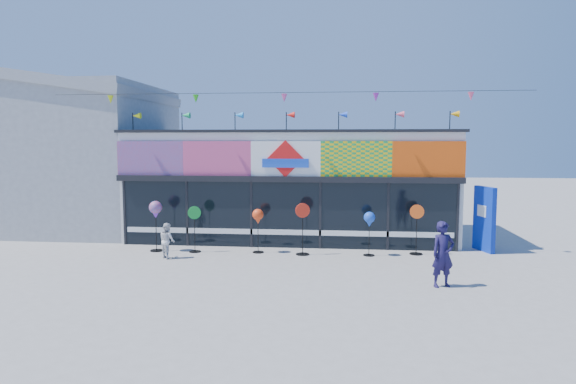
# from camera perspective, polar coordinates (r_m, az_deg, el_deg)

# --- Properties ---
(ground) EXTENTS (80.00, 80.00, 0.00)m
(ground) POSITION_cam_1_polar(r_m,az_deg,el_deg) (14.69, -1.72, -8.91)
(ground) COLOR gray
(ground) RESTS_ON ground
(kite_shop) EXTENTS (16.00, 5.70, 5.31)m
(kite_shop) POSITION_cam_1_polar(r_m,az_deg,el_deg) (20.19, 0.51, 0.97)
(kite_shop) COLOR white
(kite_shop) RESTS_ON ground
(neighbour_building) EXTENTS (8.18, 7.20, 6.87)m
(neighbour_building) POSITION_cam_1_polar(r_m,az_deg,el_deg) (24.22, -23.57, 4.02)
(neighbour_building) COLOR #A3A6A9
(neighbour_building) RESTS_ON ground
(blue_sign) EXTENTS (0.49, 1.09, 2.18)m
(blue_sign) POSITION_cam_1_polar(r_m,az_deg,el_deg) (18.49, 20.97, -2.80)
(blue_sign) COLOR #0B2BAB
(blue_sign) RESTS_ON ground
(spinner_0) EXTENTS (0.43, 0.43, 1.70)m
(spinner_0) POSITION_cam_1_polar(r_m,az_deg,el_deg) (17.78, -14.49, -2.06)
(spinner_0) COLOR black
(spinner_0) RESTS_ON ground
(spinner_1) EXTENTS (0.42, 0.39, 1.54)m
(spinner_1) POSITION_cam_1_polar(r_m,az_deg,el_deg) (17.42, -10.34, -3.95)
(spinner_1) COLOR black
(spinner_1) RESTS_ON ground
(spinner_2) EXTENTS (0.37, 0.37, 1.47)m
(spinner_2) POSITION_cam_1_polar(r_m,az_deg,el_deg) (17.03, -3.36, -2.87)
(spinner_2) COLOR black
(spinner_2) RESTS_ON ground
(spinner_3) EXTENTS (0.46, 0.43, 1.70)m
(spinner_3) POSITION_cam_1_polar(r_m,az_deg,el_deg) (16.73, 1.63, -3.97)
(spinner_3) COLOR black
(spinner_3) RESTS_ON ground
(spinner_4) EXTENTS (0.36, 0.36, 1.44)m
(spinner_4) POSITION_cam_1_polar(r_m,az_deg,el_deg) (16.75, 9.03, -3.15)
(spinner_4) COLOR black
(spinner_4) RESTS_ON ground
(spinner_5) EXTENTS (0.46, 0.42, 1.64)m
(spinner_5) POSITION_cam_1_polar(r_m,az_deg,el_deg) (17.30, 14.09, -3.92)
(spinner_5) COLOR black
(spinner_5) RESTS_ON ground
(adult_man) EXTENTS (0.71, 0.59, 1.68)m
(adult_man) POSITION_cam_1_polar(r_m,az_deg,el_deg) (13.66, 16.84, -6.64)
(adult_man) COLOR #19133E
(adult_man) RESTS_ON ground
(child) EXTENTS (0.61, 0.60, 1.12)m
(child) POSITION_cam_1_polar(r_m,az_deg,el_deg) (16.77, -13.27, -5.26)
(child) COLOR silver
(child) RESTS_ON ground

